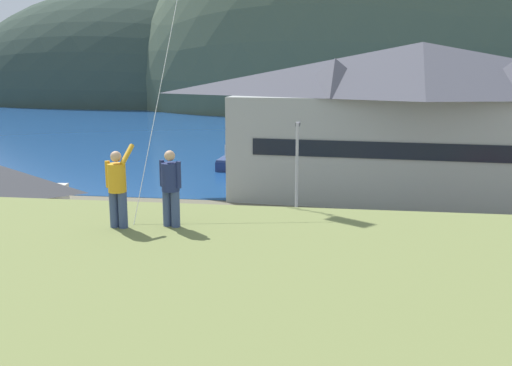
{
  "coord_description": "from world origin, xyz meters",
  "views": [
    {
      "loc": [
        4.65,
        -20.79,
        9.48
      ],
      "look_at": [
        0.41,
        9.0,
        3.23
      ],
      "focal_mm": 40.26,
      "sensor_mm": 36.0,
      "label": 1
    }
  ],
  "objects": [
    {
      "name": "ground_plane",
      "position": [
        0.0,
        0.0,
        0.0
      ],
      "size": [
        600.0,
        600.0,
        0.0
      ],
      "primitive_type": "plane",
      "color": "#66604C"
    },
    {
      "name": "parking_lot_pad",
      "position": [
        0.0,
        5.0,
        0.05
      ],
      "size": [
        40.0,
        20.0,
        0.1
      ],
      "primitive_type": "cube",
      "color": "gray",
      "rests_on": "ground"
    },
    {
      "name": "bay_water",
      "position": [
        0.0,
        60.0,
        0.01
      ],
      "size": [
        360.0,
        84.0,
        0.03
      ],
      "primitive_type": "cube",
      "color": "navy",
      "rests_on": "ground"
    },
    {
      "name": "far_hill_west_ridge",
      "position": [
        -37.8,
        120.37,
        0.0
      ],
      "size": [
        113.81,
        52.41,
        58.56
      ],
      "primitive_type": "ellipsoid",
      "color": "#2D3D33",
      "rests_on": "ground"
    },
    {
      "name": "far_hill_east_peak",
      "position": [
        12.05,
        113.62,
        0.0
      ],
      "size": [
        111.27,
        71.62,
        95.78
      ],
      "primitive_type": "ellipsoid",
      "color": "#42513D",
      "rests_on": "ground"
    },
    {
      "name": "harbor_lodge",
      "position": [
        10.26,
        20.51,
        5.79
      ],
      "size": [
        27.97,
        11.09,
        10.95
      ],
      "color": "#999E99",
      "rests_on": "ground"
    },
    {
      "name": "wharf_dock",
      "position": [
        -1.04,
        31.16,
        0.35
      ],
      "size": [
        3.2,
        11.02,
        0.7
      ],
      "color": "#70604C",
      "rests_on": "ground"
    },
    {
      "name": "moored_boat_wharfside",
      "position": [
        -4.64,
        32.26,
        0.72
      ],
      "size": [
        2.89,
        7.84,
        2.16
      ],
      "color": "navy",
      "rests_on": "ground"
    },
    {
      "name": "parked_car_mid_row_near",
      "position": [
        6.63,
        -0.34,
        1.06
      ],
      "size": [
        4.34,
        2.35,
        1.82
      ],
      "color": "slate",
      "rests_on": "parking_lot_pad"
    },
    {
      "name": "parked_car_front_row_end",
      "position": [
        1.62,
        5.79,
        1.06
      ],
      "size": [
        4.32,
        2.31,
        1.82
      ],
      "color": "#236633",
      "rests_on": "parking_lot_pad"
    },
    {
      "name": "parked_car_front_row_red",
      "position": [
        -1.85,
        0.79,
        1.06
      ],
      "size": [
        4.2,
        2.06,
        1.82
      ],
      "color": "slate",
      "rests_on": "parking_lot_pad"
    },
    {
      "name": "parked_car_mid_row_center",
      "position": [
        -6.58,
        0.23,
        1.06
      ],
      "size": [
        4.31,
        2.27,
        1.82
      ],
      "color": "slate",
      "rests_on": "parking_lot_pad"
    },
    {
      "name": "parked_car_back_row_right",
      "position": [
        10.9,
        7.39,
        1.06
      ],
      "size": [
        4.29,
        2.23,
        1.82
      ],
      "color": "black",
      "rests_on": "parking_lot_pad"
    },
    {
      "name": "parked_car_back_row_left",
      "position": [
        -4.39,
        6.43,
        1.06
      ],
      "size": [
        4.23,
        2.11,
        1.82
      ],
      "color": "#B28923",
      "rests_on": "parking_lot_pad"
    },
    {
      "name": "parking_light_pole",
      "position": [
        2.48,
        10.56,
        3.74
      ],
      "size": [
        0.24,
        0.78,
        6.23
      ],
      "color": "#ADADB2",
      "rests_on": "parking_lot_pad"
    },
    {
      "name": "person_kite_flyer",
      "position": [
        -0.17,
        -8.87,
        6.82
      ],
      "size": [
        0.57,
        0.64,
        1.86
      ],
      "color": "#384770",
      "rests_on": "grassy_hill_foreground"
    },
    {
      "name": "person_companion",
      "position": [
        0.98,
        -8.62,
        6.8
      ],
      "size": [
        0.53,
        0.4,
        1.74
      ],
      "color": "#384770",
      "rests_on": "grassy_hill_foreground"
    }
  ]
}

